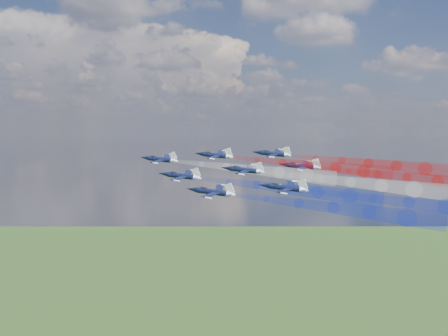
# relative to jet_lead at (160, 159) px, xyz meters

# --- Properties ---
(jet_lead) EXTENTS (14.75, 13.78, 6.05)m
(jet_lead) POSITION_rel_jet_lead_xyz_m (0.00, 0.00, 0.00)
(jet_lead) COLOR black
(trail_lead) EXTENTS (41.37, 20.08, 8.15)m
(trail_lead) POSITION_rel_jet_lead_xyz_m (24.87, -9.71, -2.13)
(trail_lead) COLOR white
(jet_inner_left) EXTENTS (14.75, 13.78, 6.05)m
(jet_inner_left) POSITION_rel_jet_lead_xyz_m (7.07, -15.54, -3.33)
(jet_inner_left) COLOR black
(trail_inner_left) EXTENTS (41.37, 20.08, 8.15)m
(trail_inner_left) POSITION_rel_jet_lead_xyz_m (31.94, -25.25, -5.46)
(trail_inner_left) COLOR #182FCE
(jet_inner_right) EXTENTS (14.75, 13.78, 6.05)m
(jet_inner_right) POSITION_rel_jet_lead_xyz_m (15.10, 3.56, 0.98)
(jet_inner_right) COLOR black
(trail_inner_right) EXTENTS (41.37, 20.08, 8.15)m
(trail_inner_right) POSITION_rel_jet_lead_xyz_m (39.97, -6.16, -1.15)
(trail_inner_right) COLOR red
(jet_outer_left) EXTENTS (14.75, 13.78, 6.05)m
(jet_outer_left) POSITION_rel_jet_lead_xyz_m (15.09, -29.22, -5.79)
(jet_outer_left) COLOR black
(trail_outer_left) EXTENTS (41.37, 20.08, 8.15)m
(trail_outer_left) POSITION_rel_jet_lead_xyz_m (39.96, -38.93, -7.92)
(trail_outer_left) COLOR #182FCE
(jet_center_third) EXTENTS (14.75, 13.78, 6.05)m
(jet_center_third) POSITION_rel_jet_lead_xyz_m (22.74, -11.32, -2.14)
(jet_center_third) COLOR black
(trail_center_third) EXTENTS (41.37, 20.08, 8.15)m
(trail_center_third) POSITION_rel_jet_lead_xyz_m (47.61, -21.03, -4.28)
(trail_center_third) COLOR white
(jet_outer_right) EXTENTS (14.75, 13.78, 6.05)m
(jet_outer_right) POSITION_rel_jet_lead_xyz_m (31.69, 6.14, 1.32)
(jet_outer_right) COLOR black
(trail_outer_right) EXTENTS (41.37, 20.08, 8.15)m
(trail_outer_right) POSITION_rel_jet_lead_xyz_m (56.56, -3.57, -0.82)
(trail_outer_right) COLOR red
(jet_rear_left) EXTENTS (14.75, 13.78, 6.05)m
(jet_rear_left) POSITION_rel_jet_lead_xyz_m (31.58, -26.05, -5.17)
(jet_rear_left) COLOR black
(trail_rear_left) EXTENTS (41.37, 20.08, 8.15)m
(trail_rear_left) POSITION_rel_jet_lead_xyz_m (56.45, -35.76, -7.30)
(trail_rear_left) COLOR #182FCE
(jet_rear_right) EXTENTS (14.75, 13.78, 6.05)m
(jet_rear_right) POSITION_rel_jet_lead_xyz_m (38.12, -5.45, -1.54)
(jet_rear_right) COLOR black
(trail_rear_right) EXTENTS (41.37, 20.08, 8.15)m
(trail_rear_right) POSITION_rel_jet_lead_xyz_m (62.99, -15.16, -3.67)
(trail_rear_right) COLOR red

